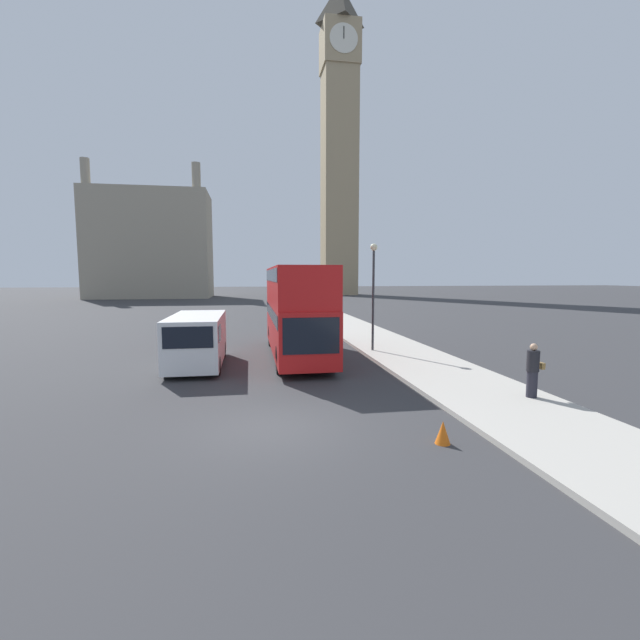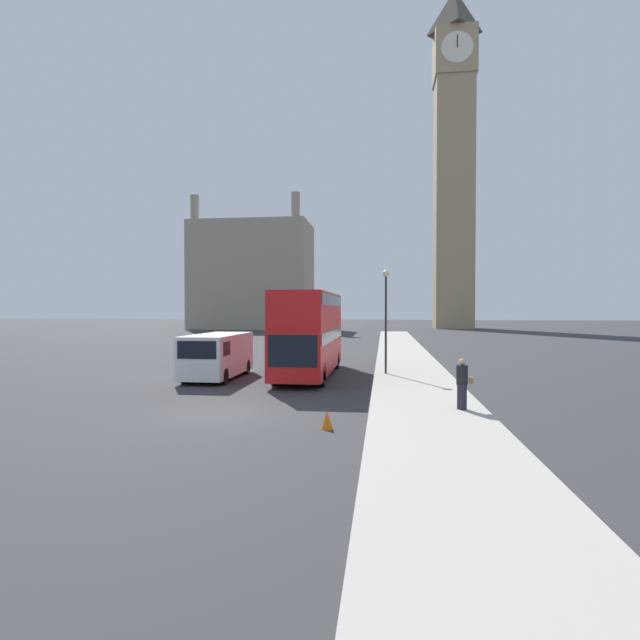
# 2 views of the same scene
# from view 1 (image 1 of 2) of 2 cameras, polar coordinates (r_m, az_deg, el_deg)

# --- Properties ---
(ground_plane) EXTENTS (300.00, 300.00, 0.00)m
(ground_plane) POSITION_cam_1_polar(r_m,az_deg,el_deg) (11.62, -6.05, -13.95)
(ground_plane) COLOR #333335
(sidewalk_strip) EXTENTS (3.93, 120.00, 0.15)m
(sidewalk_strip) POSITION_cam_1_polar(r_m,az_deg,el_deg) (13.82, 24.75, -10.88)
(sidewalk_strip) COLOR #ADA89E
(sidewalk_strip) RESTS_ON ground_plane
(clock_tower) EXTENTS (7.33, 7.50, 61.90)m
(clock_tower) POSITION_cam_1_polar(r_m,az_deg,el_deg) (95.21, 2.60, 22.86)
(clock_tower) COLOR tan
(clock_tower) RESTS_ON ground_plane
(building_block_distant) EXTENTS (20.68, 12.14, 23.08)m
(building_block_distant) POSITION_cam_1_polar(r_m,az_deg,el_deg) (84.35, -21.55, 9.27)
(building_block_distant) COLOR #9E937F
(building_block_distant) RESTS_ON ground_plane
(red_double_decker_bus) EXTENTS (2.46, 10.09, 4.35)m
(red_double_decker_bus) POSITION_cam_1_polar(r_m,az_deg,el_deg) (20.71, -3.16, 1.69)
(red_double_decker_bus) COLOR red
(red_double_decker_bus) RESTS_ON ground_plane
(white_van) EXTENTS (2.18, 5.70, 2.24)m
(white_van) POSITION_cam_1_polar(r_m,az_deg,el_deg) (19.27, -16.07, -2.47)
(white_van) COLOR white
(white_van) RESTS_ON ground_plane
(pedestrian) EXTENTS (0.54, 0.38, 1.70)m
(pedestrian) POSITION_cam_1_polar(r_m,az_deg,el_deg) (14.99, 26.51, -6.04)
(pedestrian) COLOR #23232D
(pedestrian) RESTS_ON sidewalk_strip
(street_lamp) EXTENTS (0.36, 0.36, 5.40)m
(street_lamp) POSITION_cam_1_polar(r_m,az_deg,el_deg) (21.81, 7.14, 5.29)
(street_lamp) COLOR #38383D
(street_lamp) RESTS_ON sidewalk_strip
(traffic_cone) EXTENTS (0.36, 0.36, 0.55)m
(traffic_cone) POSITION_cam_1_polar(r_m,az_deg,el_deg) (10.78, 16.06, -14.21)
(traffic_cone) COLOR orange
(traffic_cone) RESTS_ON ground_plane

